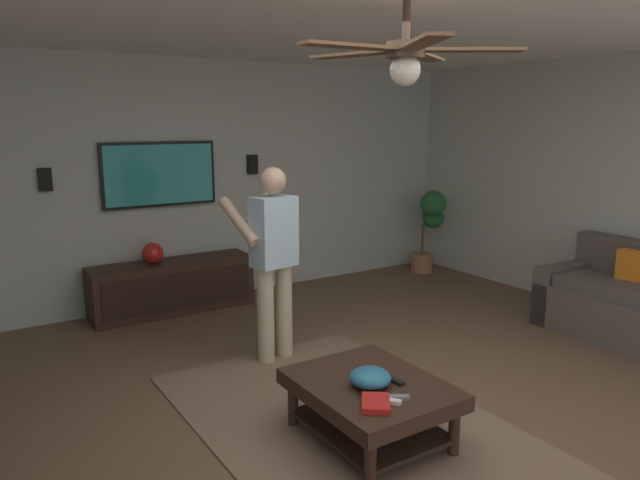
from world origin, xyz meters
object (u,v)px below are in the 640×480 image
at_px(remote_white, 388,401).
at_px(remote_black, 394,380).
at_px(coffee_table, 370,397).
at_px(potted_plant_tall, 431,220).
at_px(person_standing, 273,252).
at_px(book, 376,403).
at_px(ceiling_fan, 405,55).
at_px(remote_grey, 397,397).
at_px(media_console, 173,286).
at_px(tv, 160,174).
at_px(bowl, 370,378).
at_px(vase_round, 153,253).
at_px(wall_speaker_left, 252,164).
at_px(wall_speaker_right, 45,180).

distance_m(remote_white, remote_black, 0.28).
bearing_deg(remote_white, coffee_table, 127.90).
bearing_deg(potted_plant_tall, remote_white, 134.01).
height_order(person_standing, book, person_standing).
bearing_deg(ceiling_fan, remote_grey, -45.30).
relative_size(media_console, remote_white, 11.33).
height_order(tv, remote_white, tv).
bearing_deg(bowl, book, 149.70).
relative_size(remote_white, remote_grey, 1.00).
height_order(person_standing, vase_round, person_standing).
height_order(person_standing, bowl, person_standing).
bearing_deg(wall_speaker_left, remote_black, 167.20).
height_order(potted_plant_tall, ceiling_fan, ceiling_fan).
bearing_deg(potted_plant_tall, bowl, 132.29).
bearing_deg(wall_speaker_right, coffee_table, -159.74).
bearing_deg(tv, wall_speaker_left, 90.69).
bearing_deg(remote_grey, bowl, 129.64).
bearing_deg(wall_speaker_right, media_console, -102.85).
distance_m(vase_round, wall_speaker_right, 1.24).
distance_m(person_standing, book, 1.88).
distance_m(media_console, person_standing, 1.86).
xyz_separation_m(potted_plant_tall, book, (-3.23, 3.44, -0.30)).
bearing_deg(ceiling_fan, coffee_table, -12.08).
bearing_deg(vase_round, person_standing, -164.04).
height_order(remote_black, wall_speaker_left, wall_speaker_left).
relative_size(tv, book, 5.52).
height_order(bowl, remote_grey, bowl).
height_order(media_console, person_standing, person_standing).
height_order(bowl, book, bowl).
xyz_separation_m(person_standing, wall_speaker_left, (1.96, -0.80, 0.57)).
bearing_deg(ceiling_fan, person_standing, -6.09).
bearing_deg(vase_round, remote_white, -175.48).
distance_m(tv, book, 3.87).
xyz_separation_m(remote_white, remote_black, (0.20, -0.21, 0.00)).
bearing_deg(remote_grey, vase_round, 128.85).
xyz_separation_m(media_console, wall_speaker_left, (0.25, -1.10, 1.23)).
relative_size(media_console, remote_grey, 11.33).
distance_m(book, ceiling_fan, 1.92).
bearing_deg(remote_grey, potted_plant_tall, 77.78).
height_order(remote_black, vase_round, vase_round).
relative_size(bowl, book, 1.17).
height_order(coffee_table, person_standing, person_standing).
relative_size(person_standing, potted_plant_tall, 1.48).
relative_size(coffee_table, bowl, 3.87).
bearing_deg(media_console, ceiling_fan, 1.58).
bearing_deg(bowl, wall_speaker_left, -15.46).
distance_m(remote_white, wall_speaker_left, 4.04).
bearing_deg(potted_plant_tall, vase_round, 86.04).
bearing_deg(book, bowl, -173.51).
bearing_deg(remote_white, tv, 146.18).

